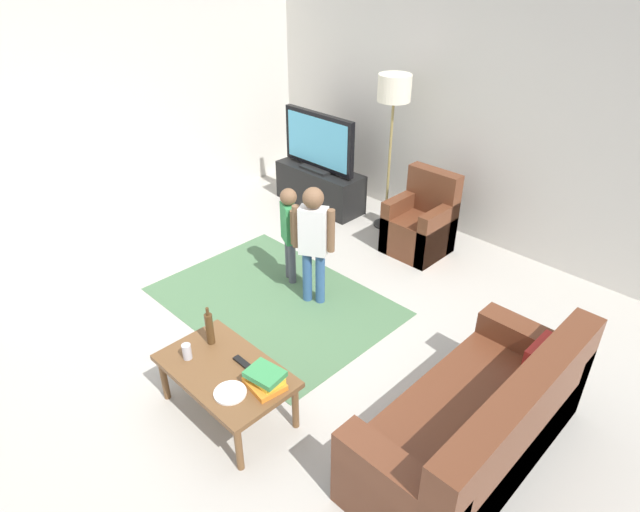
# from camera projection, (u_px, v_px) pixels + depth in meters

# --- Properties ---
(ground) EXTENTS (7.80, 7.80, 0.00)m
(ground) POSITION_uv_depth(u_px,v_px,m) (271.00, 346.00, 4.63)
(ground) COLOR #B2ADA3
(wall_back) EXTENTS (6.00, 0.12, 2.70)m
(wall_back) POSITION_uv_depth(u_px,v_px,m) (478.00, 118.00, 5.76)
(wall_back) COLOR silver
(wall_back) RESTS_ON ground
(wall_left) EXTENTS (0.12, 6.00, 2.70)m
(wall_left) POSITION_uv_depth(u_px,v_px,m) (80.00, 119.00, 5.74)
(wall_left) COLOR silver
(wall_left) RESTS_ON ground
(area_rug) EXTENTS (2.20, 1.60, 0.01)m
(area_rug) POSITION_uv_depth(u_px,v_px,m) (274.00, 301.00, 5.19)
(area_rug) COLOR #4C724C
(area_rug) RESTS_ON ground
(tv_stand) EXTENTS (1.20, 0.44, 0.50)m
(tv_stand) POSITION_uv_depth(u_px,v_px,m) (320.00, 187.00, 6.91)
(tv_stand) COLOR black
(tv_stand) RESTS_ON ground
(tv) EXTENTS (1.10, 0.28, 0.71)m
(tv) POSITION_uv_depth(u_px,v_px,m) (319.00, 142.00, 6.59)
(tv) COLOR black
(tv) RESTS_ON tv_stand
(couch) EXTENTS (0.80, 1.80, 0.86)m
(couch) POSITION_uv_depth(u_px,v_px,m) (481.00, 429.00, 3.49)
(couch) COLOR brown
(couch) RESTS_ON ground
(armchair) EXTENTS (0.60, 0.60, 0.90)m
(armchair) POSITION_uv_depth(u_px,v_px,m) (421.00, 226.00, 5.89)
(armchair) COLOR brown
(armchair) RESTS_ON ground
(floor_lamp) EXTENTS (0.36, 0.36, 1.78)m
(floor_lamp) POSITION_uv_depth(u_px,v_px,m) (394.00, 97.00, 5.76)
(floor_lamp) COLOR #262626
(floor_lamp) RESTS_ON ground
(child_near_tv) EXTENTS (0.31, 0.20, 1.01)m
(child_near_tv) POSITION_uv_depth(u_px,v_px,m) (289.00, 227.00, 5.21)
(child_near_tv) COLOR #4C4C59
(child_near_tv) RESTS_ON ground
(child_center) EXTENTS (0.35, 0.25, 1.18)m
(child_center) POSITION_uv_depth(u_px,v_px,m) (313.00, 236.00, 4.84)
(child_center) COLOR #33598C
(child_center) RESTS_ON ground
(coffee_table) EXTENTS (1.00, 0.60, 0.42)m
(coffee_table) POSITION_uv_depth(u_px,v_px,m) (226.00, 374.00, 3.81)
(coffee_table) COLOR brown
(coffee_table) RESTS_ON ground
(book_stack) EXTENTS (0.29, 0.24, 0.12)m
(book_stack) POSITION_uv_depth(u_px,v_px,m) (265.00, 379.00, 3.62)
(book_stack) COLOR orange
(book_stack) RESTS_ON coffee_table
(bottle) EXTENTS (0.06, 0.06, 0.32)m
(bottle) POSITION_uv_depth(u_px,v_px,m) (210.00, 328.00, 3.96)
(bottle) COLOR #4C3319
(bottle) RESTS_ON coffee_table
(tv_remote) EXTENTS (0.17, 0.05, 0.02)m
(tv_remote) POSITION_uv_depth(u_px,v_px,m) (243.00, 363.00, 3.82)
(tv_remote) COLOR black
(tv_remote) RESTS_ON coffee_table
(soda_can) EXTENTS (0.07, 0.07, 0.12)m
(soda_can) POSITION_uv_depth(u_px,v_px,m) (187.00, 352.00, 3.85)
(soda_can) COLOR silver
(soda_can) RESTS_ON coffee_table
(plate) EXTENTS (0.22, 0.22, 0.02)m
(plate) POSITION_uv_depth(u_px,v_px,m) (230.00, 393.00, 3.57)
(plate) COLOR white
(plate) RESTS_ON coffee_table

